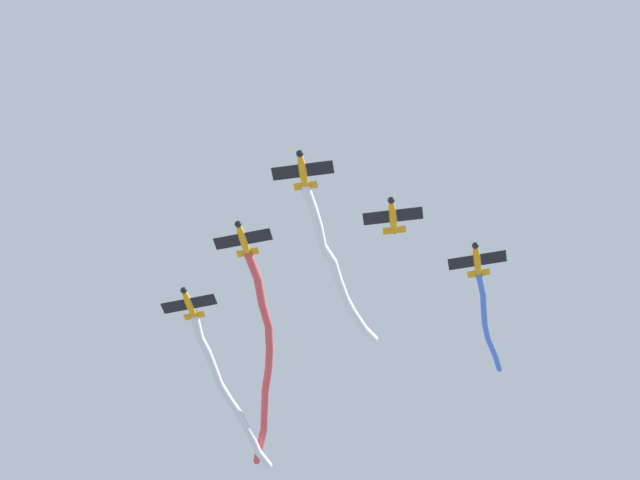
% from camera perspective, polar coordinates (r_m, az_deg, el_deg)
% --- Properties ---
extents(airplane_lead, '(4.63, 5.96, 1.50)m').
position_cam_1_polar(airplane_lead, '(83.64, -1.13, 4.57)').
color(airplane_lead, orange).
extents(smoke_trail_lead, '(20.12, 14.35, 4.14)m').
position_cam_1_polar(smoke_trail_lead, '(92.46, 1.14, -2.09)').
color(smoke_trail_lead, white).
extents(airplane_left_wing, '(4.63, 5.97, 1.50)m').
position_cam_1_polar(airplane_left_wing, '(86.74, 4.77, 1.59)').
color(airplane_left_wing, orange).
extents(airplane_right_wing, '(4.58, 5.85, 1.50)m').
position_cam_1_polar(airplane_right_wing, '(88.75, -5.04, 0.09)').
color(airplane_right_wing, orange).
extents(smoke_trail_right_wing, '(33.37, 9.70, 2.63)m').
position_cam_1_polar(smoke_trail_right_wing, '(101.44, -3.71, -8.35)').
color(smoke_trail_right_wing, '#DB4C4C').
extents(airplane_slot, '(4.59, 5.89, 1.50)m').
position_cam_1_polar(airplane_slot, '(90.67, 10.20, -1.28)').
color(airplane_slot, orange).
extents(smoke_trail_slot, '(12.80, 8.22, 1.39)m').
position_cam_1_polar(smoke_trail_slot, '(96.92, 10.88, -5.44)').
color(smoke_trail_slot, '#4C75DB').
extents(airplane_trail, '(4.58, 5.83, 1.50)m').
position_cam_1_polar(airplane_trail, '(94.25, -8.52, -4.11)').
color(airplane_trail, orange).
extents(smoke_trail_trail, '(22.23, 14.45, 1.29)m').
position_cam_1_polar(smoke_trail_trail, '(103.60, -5.84, -10.21)').
color(smoke_trail_trail, white).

